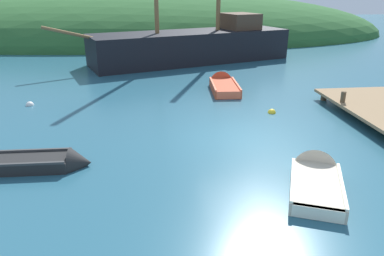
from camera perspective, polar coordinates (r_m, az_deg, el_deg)
name	(u,v)px	position (r m, az deg, el deg)	size (l,w,h in m)	color
ground_plane	(236,138)	(12.71, 7.01, -1.51)	(120.00, 120.00, 0.00)	#285B70
shore_hill	(135,36)	(41.30, -8.99, 14.22)	(55.32, 23.72, 9.37)	#2D602D
sailing_ship	(193,50)	(26.07, 0.20, 12.29)	(16.40, 8.26, 12.57)	black
rowboat_outer_right	(223,86)	(18.92, 4.93, 6.64)	(1.42, 3.52, 1.21)	#C64C2D
rowboat_center	(45,164)	(11.35, -22.34, -5.32)	(3.02, 1.04, 0.95)	black
rowboat_far	(315,180)	(10.26, 18.93, -7.77)	(2.26, 3.21, 1.20)	beige
buoy_white	(30,105)	(17.68, -24.30, 3.30)	(0.35, 0.35, 0.35)	white
buoy_yellow	(272,113)	(15.49, 12.53, 2.36)	(0.34, 0.34, 0.34)	yellow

